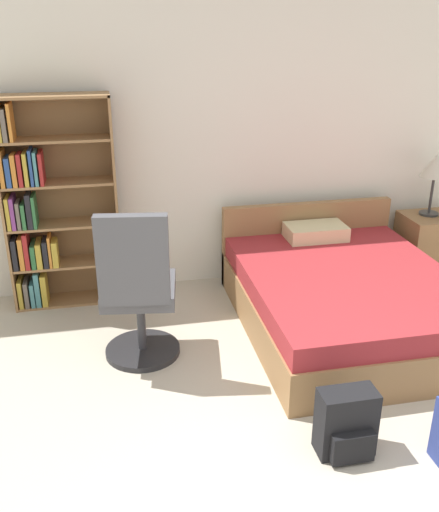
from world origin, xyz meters
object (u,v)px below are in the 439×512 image
(bookshelf, at_px, (47,209))
(bed, at_px, (343,295))
(office_chair, at_px, (138,294))
(nightstand, at_px, (431,245))
(table_lamp, at_px, (435,168))
(backpack_black, at_px, (347,424))

(bookshelf, height_order, bed, bookshelf)
(office_chair, relative_size, nightstand, 1.97)
(office_chair, bearing_deg, table_lamp, 19.82)
(bed, height_order, office_chair, office_chair)
(bookshelf, bearing_deg, table_lamp, -1.53)
(bed, bearing_deg, table_lamp, 33.96)
(table_lamp, bearing_deg, bookshelf, 178.47)
(office_chair, relative_size, table_lamp, 2.07)
(office_chair, height_order, table_lamp, office_chair)
(bookshelf, xyz_separation_m, backpack_black, (1.62, -2.16, -0.62))
(bed, relative_size, table_lamp, 3.53)
(nightstand, bearing_deg, office_chair, -161.27)
(bed, xyz_separation_m, nightstand, (1.14, 0.70, 0.04))
(bookshelf, distance_m, nightstand, 3.35)
(bed, relative_size, office_chair, 1.70)
(bookshelf, distance_m, bed, 2.38)
(bookshelf, relative_size, backpack_black, 4.40)
(bed, distance_m, nightstand, 1.34)
(nightstand, bearing_deg, backpack_black, -129.64)
(table_lamp, bearing_deg, nightstand, -40.65)
(bed, height_order, backpack_black, bed)
(office_chair, bearing_deg, bed, 7.91)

